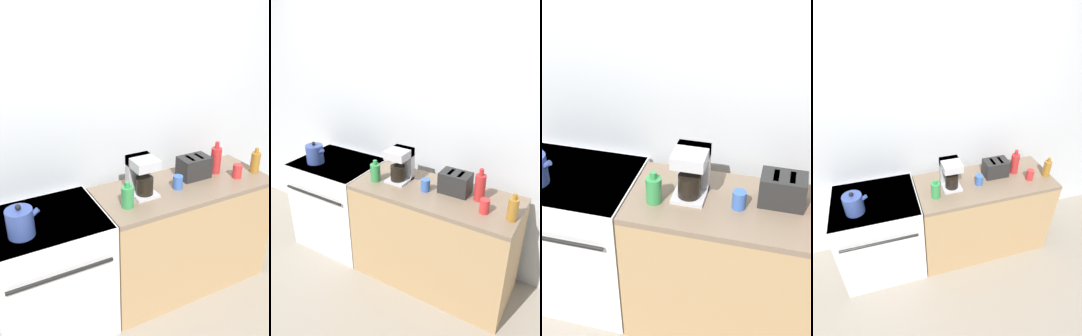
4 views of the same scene
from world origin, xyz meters
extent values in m
plane|color=gray|center=(0.00, 0.00, 0.00)|extent=(12.00, 12.00, 0.00)
cube|color=silver|center=(0.00, 0.69, 1.30)|extent=(8.00, 0.05, 2.60)
cube|color=silver|center=(-0.59, 0.32, 0.45)|extent=(0.78, 0.64, 0.91)
cube|color=black|center=(-0.59, 0.32, 0.90)|extent=(0.76, 0.62, 0.02)
cylinder|color=black|center=(-0.77, 0.18, 0.90)|extent=(0.20, 0.20, 0.01)
cylinder|color=black|center=(-0.42, 0.18, 0.90)|extent=(0.20, 0.20, 0.01)
cylinder|color=black|center=(-0.77, 0.45, 0.90)|extent=(0.20, 0.20, 0.01)
cylinder|color=black|center=(-0.42, 0.45, 0.90)|extent=(0.20, 0.20, 0.01)
cylinder|color=black|center=(-0.59, -0.03, 0.71)|extent=(0.66, 0.02, 0.02)
cube|color=tan|center=(0.49, 0.29, 0.44)|extent=(1.37, 0.58, 0.87)
cube|color=#7A6651|center=(0.49, 0.29, 0.89)|extent=(1.37, 0.58, 0.04)
cylinder|color=#33478C|center=(-0.75, 0.20, 1.00)|extent=(0.16, 0.16, 0.18)
sphere|color=black|center=(-0.75, 0.20, 1.10)|extent=(0.04, 0.04, 0.04)
cylinder|color=#33478C|center=(-0.68, 0.20, 1.03)|extent=(0.09, 0.03, 0.08)
cube|color=black|center=(0.62, 0.36, 0.99)|extent=(0.24, 0.16, 0.17)
cube|color=black|center=(0.58, 0.36, 1.08)|extent=(0.03, 0.11, 0.01)
cube|color=black|center=(0.66, 0.36, 1.08)|extent=(0.03, 0.11, 0.01)
cube|color=#B7B7BC|center=(0.13, 0.30, 0.92)|extent=(0.18, 0.21, 0.02)
cube|color=#B7B7BC|center=(0.13, 0.38, 1.05)|extent=(0.18, 0.06, 0.29)
cube|color=#B7B7BC|center=(0.13, 0.30, 1.16)|extent=(0.18, 0.21, 0.07)
cylinder|color=black|center=(0.13, 0.28, 0.99)|extent=(0.12, 0.12, 0.13)
cylinder|color=#9E6B23|center=(1.12, 0.21, 0.99)|extent=(0.07, 0.07, 0.17)
cylinder|color=#9E6B23|center=(1.12, 0.21, 1.10)|extent=(0.03, 0.03, 0.04)
cylinder|color=#B72828|center=(0.83, 0.35, 1.01)|extent=(0.08, 0.08, 0.21)
cylinder|color=#B72828|center=(0.83, 0.35, 1.15)|extent=(0.03, 0.03, 0.05)
cylinder|color=#338C47|center=(-0.04, 0.20, 0.98)|extent=(0.09, 0.09, 0.15)
cylinder|color=#338C47|center=(-0.04, 0.20, 1.08)|extent=(0.03, 0.03, 0.04)
cylinder|color=red|center=(0.92, 0.20, 0.96)|extent=(0.07, 0.07, 0.11)
cylinder|color=#3860B2|center=(0.41, 0.26, 0.96)|extent=(0.07, 0.07, 0.10)
camera|label=1|loc=(-1.02, -1.76, 2.23)|focal=40.00mm
camera|label=2|loc=(1.47, -1.80, 2.22)|focal=35.00mm
camera|label=3|loc=(0.59, -1.73, 2.42)|focal=50.00mm
camera|label=4|loc=(-0.45, -1.58, 2.50)|focal=28.00mm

